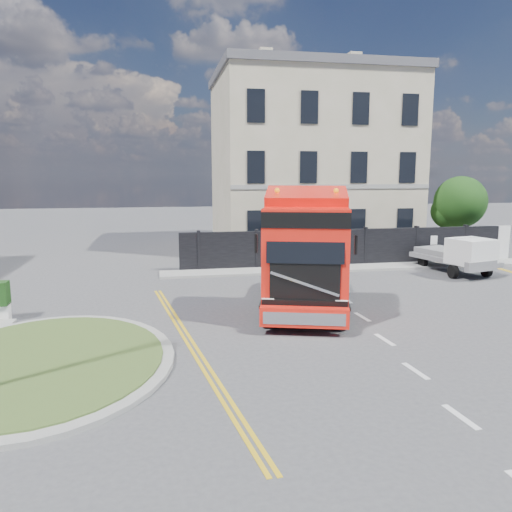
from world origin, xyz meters
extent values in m
plane|color=#424244|center=(0.00, 0.00, 0.00)|extent=(120.00, 120.00, 0.00)
cylinder|color=gray|center=(-7.00, -3.00, 0.06)|extent=(6.80, 6.80, 0.12)
cylinder|color=#355020|center=(-7.00, -3.00, 0.14)|extent=(6.20, 6.20, 0.05)
cube|color=black|center=(6.00, 9.00, 1.00)|extent=(18.00, 0.25, 2.00)
cube|color=silver|center=(14.50, 9.00, 1.00)|extent=(2.60, 0.12, 2.00)
cube|color=beige|center=(6.00, 16.50, 5.50)|extent=(12.00, 10.00, 11.00)
cube|color=#525257|center=(6.00, 16.50, 11.25)|extent=(12.30, 10.30, 0.50)
cube|color=beige|center=(3.00, 16.50, 12.00)|extent=(0.80, 0.80, 1.60)
cube|color=beige|center=(9.00, 16.50, 12.00)|extent=(0.80, 0.80, 1.60)
cylinder|color=#382619|center=(14.50, 12.00, 1.20)|extent=(0.24, 0.24, 2.40)
sphere|color=black|center=(14.50, 12.00, 3.20)|extent=(3.20, 3.20, 3.20)
sphere|color=black|center=(14.00, 12.40, 2.60)|extent=(2.20, 2.20, 2.20)
cube|color=gray|center=(6.00, 8.10, 0.06)|extent=(20.00, 1.60, 0.12)
cube|color=black|center=(1.43, 1.51, 0.82)|extent=(4.54, 7.34, 0.49)
cube|color=red|center=(0.88, -0.32, 2.34)|extent=(3.42, 3.50, 3.05)
cube|color=red|center=(1.21, 0.78, 3.59)|extent=(2.89, 1.72, 1.52)
cube|color=black|center=(0.48, -1.65, 2.78)|extent=(2.31, 0.75, 1.14)
cube|color=red|center=(0.38, -1.99, 0.60)|extent=(2.72, 1.15, 0.60)
cylinder|color=black|center=(-0.50, -0.81, 0.57)|extent=(0.66, 1.18, 1.13)
cylinder|color=gray|center=(-0.50, -0.81, 0.57)|extent=(0.55, 0.71, 0.62)
cylinder|color=black|center=(1.75, -1.49, 0.57)|extent=(0.66, 1.18, 1.13)
cylinder|color=gray|center=(1.75, -1.49, 0.57)|extent=(0.55, 0.71, 0.62)
cylinder|color=black|center=(0.62, 2.89, 0.57)|extent=(0.66, 1.18, 1.13)
cylinder|color=gray|center=(0.62, 2.89, 0.57)|extent=(0.55, 0.71, 0.62)
cylinder|color=black|center=(2.87, 2.21, 0.57)|extent=(0.66, 1.18, 1.13)
cylinder|color=gray|center=(2.87, 2.21, 0.57)|extent=(0.55, 0.71, 0.62)
cylinder|color=black|center=(1.00, 4.14, 0.57)|extent=(0.66, 1.18, 1.13)
cylinder|color=gray|center=(1.00, 4.14, 0.57)|extent=(0.55, 0.71, 0.62)
cylinder|color=black|center=(3.25, 3.46, 0.57)|extent=(0.66, 1.18, 1.13)
cylinder|color=gray|center=(3.25, 3.46, 0.57)|extent=(0.55, 0.71, 0.62)
cube|color=slate|center=(10.67, 6.36, 0.66)|extent=(2.78, 4.80, 0.24)
cube|color=silver|center=(10.67, 4.95, 1.27)|extent=(2.13, 2.06, 1.22)
cylinder|color=black|center=(9.77, 4.95, 0.33)|extent=(0.24, 0.66, 0.66)
cylinder|color=black|center=(11.56, 4.95, 0.33)|extent=(0.24, 0.66, 0.66)
cylinder|color=black|center=(9.77, 7.77, 0.33)|extent=(0.24, 0.66, 0.66)
cylinder|color=black|center=(11.56, 7.77, 0.33)|extent=(0.24, 0.66, 0.66)
camera|label=1|loc=(-3.84, -16.21, 4.94)|focal=35.00mm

